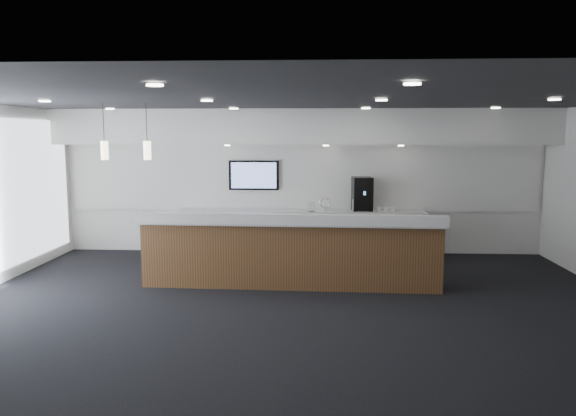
{
  "coord_description": "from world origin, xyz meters",
  "views": [
    {
      "loc": [
        0.34,
        -7.81,
        2.51
      ],
      "look_at": [
        -0.14,
        1.3,
        1.31
      ],
      "focal_mm": 35.0,
      "sensor_mm": 36.0,
      "label": 1
    }
  ],
  "objects": [
    {
      "name": "ground",
      "position": [
        0.0,
        0.0,
        0.0
      ],
      "size": [
        10.0,
        10.0,
        0.0
      ],
      "primitive_type": "plane",
      "color": "black",
      "rests_on": "ground"
    },
    {
      "name": "ceiling",
      "position": [
        0.0,
        0.0,
        3.0
      ],
      "size": [
        10.0,
        8.0,
        0.02
      ],
      "primitive_type": "cube",
      "color": "black",
      "rests_on": "back_wall"
    },
    {
      "name": "back_wall",
      "position": [
        0.0,
        4.0,
        1.5
      ],
      "size": [
        10.0,
        0.02,
        3.0
      ],
      "primitive_type": "cube",
      "color": "white",
      "rests_on": "ground"
    },
    {
      "name": "soffit_bulkhead",
      "position": [
        0.0,
        3.55,
        2.65
      ],
      "size": [
        10.0,
        0.9,
        0.7
      ],
      "primitive_type": "cube",
      "color": "white",
      "rests_on": "back_wall"
    },
    {
      "name": "alcove_panel",
      "position": [
        0.0,
        3.97,
        1.6
      ],
      "size": [
        9.8,
        0.06,
        1.4
      ],
      "primitive_type": "cube",
      "color": "white",
      "rests_on": "back_wall"
    },
    {
      "name": "back_credenza",
      "position": [
        -0.0,
        3.64,
        0.48
      ],
      "size": [
        5.06,
        0.66,
        0.95
      ],
      "color": "#999CA2",
      "rests_on": "ground"
    },
    {
      "name": "wall_tv",
      "position": [
        -1.0,
        3.91,
        1.65
      ],
      "size": [
        1.05,
        0.08,
        0.62
      ],
      "color": "black",
      "rests_on": "back_wall"
    },
    {
      "name": "pendant_left",
      "position": [
        -2.4,
        0.8,
        2.25
      ],
      "size": [
        0.12,
        0.12,
        0.3
      ],
      "primitive_type": "cylinder",
      "color": "#FFF1C6",
      "rests_on": "ceiling"
    },
    {
      "name": "pendant_right",
      "position": [
        -3.1,
        0.8,
        2.25
      ],
      "size": [
        0.12,
        0.12,
        0.3
      ],
      "primitive_type": "cylinder",
      "color": "#FFF1C6",
      "rests_on": "ceiling"
    },
    {
      "name": "ceiling_can_lights",
      "position": [
        0.0,
        0.0,
        2.97
      ],
      "size": [
        7.0,
        5.0,
        0.02
      ],
      "primitive_type": null,
      "color": "white",
      "rests_on": "ceiling"
    },
    {
      "name": "service_counter",
      "position": [
        -0.1,
        1.3,
        0.58
      ],
      "size": [
        4.98,
        0.99,
        1.49
      ],
      "rotation": [
        0.0,
        0.0,
        -0.03
      ],
      "color": "#492C18",
      "rests_on": "ground"
    },
    {
      "name": "coffee_machine",
      "position": [
        1.25,
        3.7,
        1.29
      ],
      "size": [
        0.43,
        0.54,
        0.69
      ],
      "rotation": [
        0.0,
        0.0,
        0.08
      ],
      "color": "black",
      "rests_on": "back_credenza"
    },
    {
      "name": "info_sign_left",
      "position": [
        0.22,
        3.5,
        1.05
      ],
      "size": [
        0.14,
        0.03,
        0.2
      ],
      "primitive_type": "cube",
      "rotation": [
        0.0,
        0.0,
        0.07
      ],
      "color": "silver",
      "rests_on": "back_credenza"
    },
    {
      "name": "info_sign_right",
      "position": [
        1.14,
        3.58,
        1.07
      ],
      "size": [
        0.18,
        0.04,
        0.24
      ],
      "primitive_type": "cube",
      "rotation": [
        0.0,
        0.0,
        0.11
      ],
      "color": "silver",
      "rests_on": "back_credenza"
    },
    {
      "name": "cup_0",
      "position": [
        1.88,
        3.58,
        0.99
      ],
      "size": [
        0.09,
        0.09,
        0.09
      ],
      "primitive_type": "imported",
      "color": "white",
      "rests_on": "back_credenza"
    },
    {
      "name": "cup_1",
      "position": [
        1.74,
        3.58,
        0.99
      ],
      "size": [
        0.13,
        0.13,
        0.09
      ],
      "primitive_type": "imported",
      "rotation": [
        0.0,
        0.0,
        0.65
      ],
      "color": "white",
      "rests_on": "back_credenza"
    },
    {
      "name": "cup_2",
      "position": [
        1.6,
        3.58,
        0.99
      ],
      "size": [
        0.12,
        0.12,
        0.09
      ],
      "primitive_type": "imported",
      "rotation": [
        0.0,
        0.0,
        1.29
      ],
      "color": "white",
      "rests_on": "back_credenza"
    },
    {
      "name": "cup_3",
      "position": [
        1.46,
        3.58,
        0.99
      ],
      "size": [
        0.12,
        0.12,
        0.09
      ],
      "primitive_type": "imported",
      "rotation": [
        0.0,
        0.0,
        1.94
      ],
      "color": "white",
      "rests_on": "back_credenza"
    },
    {
      "name": "cup_4",
      "position": [
        1.32,
        3.58,
        0.99
      ],
      "size": [
        0.13,
        0.13,
        0.09
      ],
      "primitive_type": "imported",
      "rotation": [
        0.0,
        0.0,
        2.58
      ],
      "color": "white",
      "rests_on": "back_credenza"
    },
    {
      "name": "cup_5",
      "position": [
        1.18,
        3.58,
        0.99
      ],
      "size": [
        0.1,
        0.1,
        0.09
      ],
      "primitive_type": "imported",
      "rotation": [
        0.0,
        0.0,
        3.23
      ],
      "color": "white",
      "rests_on": "back_credenza"
    }
  ]
}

